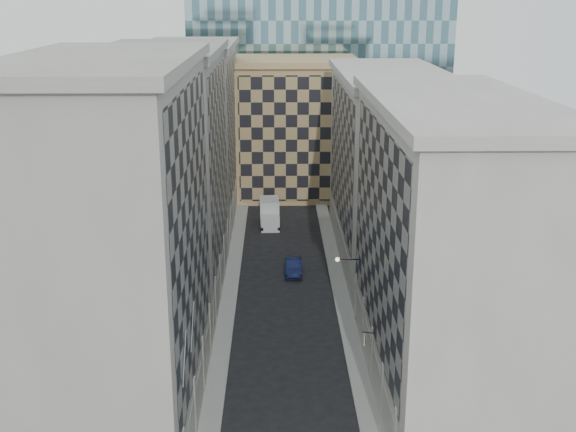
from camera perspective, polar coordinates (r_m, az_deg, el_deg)
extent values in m
cube|color=gray|center=(67.24, -4.72, -6.59)|extent=(1.50, 100.00, 0.15)
cube|color=gray|center=(67.38, 4.29, -6.52)|extent=(1.50, 100.00, 0.15)
cube|color=gray|center=(46.32, -13.63, -2.99)|extent=(10.00, 22.00, 23.00)
cube|color=gray|center=(45.01, -7.68, -1.22)|extent=(0.25, 19.36, 18.00)
cube|color=gray|center=(49.77, -7.25, -13.78)|extent=(0.45, 21.12, 3.20)
cube|color=gray|center=(43.79, -14.72, 11.74)|extent=(10.80, 22.80, 0.70)
cylinder|color=gray|center=(47.14, -7.82, -14.86)|extent=(0.90, 0.90, 4.40)
cylinder|color=gray|center=(51.86, -7.12, -11.65)|extent=(0.90, 0.90, 4.40)
cylinder|color=gray|center=(56.71, -6.56, -8.98)|extent=(0.90, 0.90, 4.40)
cube|color=gray|center=(67.17, -9.69, 3.06)|extent=(10.00, 22.00, 22.00)
cube|color=gray|center=(66.27, -5.57, 4.36)|extent=(0.25, 19.36, 17.00)
cube|color=gray|center=(69.48, -5.38, -4.44)|extent=(0.45, 21.12, 3.20)
cube|color=gray|center=(65.40, -10.20, 12.75)|extent=(10.80, 22.80, 0.70)
cylinder|color=gray|center=(61.68, -6.09, -6.73)|extent=(0.90, 0.90, 4.40)
cylinder|color=gray|center=(66.73, -5.69, -4.83)|extent=(0.90, 0.90, 4.40)
cylinder|color=gray|center=(71.84, -5.36, -3.19)|extent=(0.90, 0.90, 4.40)
cylinder|color=gray|center=(77.01, -5.07, -1.77)|extent=(0.90, 0.90, 4.40)
cube|color=gray|center=(88.59, -7.63, 6.21)|extent=(10.00, 22.00, 21.00)
cube|color=gray|center=(87.90, -4.48, 7.21)|extent=(0.25, 19.36, 16.00)
cube|color=gray|center=(90.26, -4.38, 0.70)|extent=(0.45, 21.12, 3.20)
cube|color=gray|center=(87.22, -7.92, 13.22)|extent=(10.80, 22.80, 0.70)
cylinder|color=gray|center=(82.22, -4.81, -0.53)|extent=(0.90, 0.90, 4.40)
cylinder|color=gray|center=(87.47, -4.59, 0.56)|extent=(0.90, 0.90, 4.40)
cylinder|color=gray|center=(92.75, -4.39, 1.53)|extent=(0.90, 0.90, 4.40)
cylinder|color=gray|center=(98.05, -4.21, 2.40)|extent=(0.90, 0.90, 4.40)
cube|color=#ACA69D|center=(50.87, 12.54, -2.88)|extent=(10.00, 26.00, 20.00)
cube|color=gray|center=(49.47, 7.14, -1.33)|extent=(0.25, 22.88, 15.00)
cube|color=#ACA69D|center=(53.42, 6.83, -11.45)|extent=(0.45, 24.96, 3.20)
cube|color=#ACA69D|center=(48.40, 13.33, 8.72)|extent=(10.80, 26.80, 0.70)
cylinder|color=#ACA69D|center=(48.68, 7.87, -13.74)|extent=(0.90, 0.90, 4.40)
cylinder|color=#ACA69D|center=(53.16, 7.02, -10.88)|extent=(0.90, 0.90, 4.40)
cylinder|color=#ACA69D|center=(57.76, 6.32, -8.47)|extent=(0.90, 0.90, 4.40)
cylinder|color=#ACA69D|center=(62.45, 5.72, -6.41)|extent=(0.90, 0.90, 4.40)
cube|color=#ACA69D|center=(76.43, 7.94, 3.69)|extent=(10.00, 28.00, 19.00)
cube|color=gray|center=(75.50, 4.31, 4.80)|extent=(0.25, 24.64, 14.00)
cube|color=#ACA69D|center=(78.04, 4.22, -1.95)|extent=(0.45, 26.88, 3.20)
cube|color=#ACA69D|center=(74.79, 8.25, 11.04)|extent=(10.80, 28.80, 0.70)
cube|color=tan|center=(101.10, 0.61, 6.84)|extent=(16.00, 14.00, 18.00)
cube|color=tan|center=(94.13, 0.73, 6.07)|extent=(15.20, 0.25, 16.50)
cube|color=tan|center=(99.86, 0.63, 12.15)|extent=(16.80, 14.80, 0.80)
cube|color=#292520|center=(114.19, -0.61, 10.56)|extent=(6.00, 6.00, 28.00)
cylinder|color=gray|center=(40.54, -8.19, -11.08)|extent=(0.10, 2.33, 2.33)
cylinder|color=gray|center=(44.08, -7.57, -8.63)|extent=(0.10, 2.33, 2.33)
cylinder|color=black|center=(59.53, 4.79, -3.44)|extent=(1.80, 0.08, 0.08)
sphere|color=#FFE5B2|center=(59.44, 3.93, -3.45)|extent=(0.36, 0.36, 0.36)
cube|color=silver|center=(86.28, -1.42, -0.52)|extent=(2.30, 2.49, 1.80)
cube|color=silver|center=(88.58, -1.49, 0.39)|extent=(2.45, 3.69, 3.10)
cylinder|color=black|center=(85.63, -2.07, -0.98)|extent=(0.34, 0.91, 0.90)
cylinder|color=black|center=(85.70, -0.73, -0.96)|extent=(0.34, 0.91, 0.90)
cylinder|color=black|center=(90.02, -2.14, -0.07)|extent=(0.34, 0.91, 0.90)
cylinder|color=black|center=(90.08, -0.87, -0.05)|extent=(0.34, 0.91, 0.90)
imported|color=#0F163A|center=(72.93, 0.44, -3.99)|extent=(1.71, 4.72, 1.55)
cylinder|color=black|center=(51.71, 6.34, -9.14)|extent=(0.90, 0.27, 0.06)
cube|color=#C4B98F|center=(51.88, 6.10, -9.60)|extent=(0.25, 0.79, 0.79)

